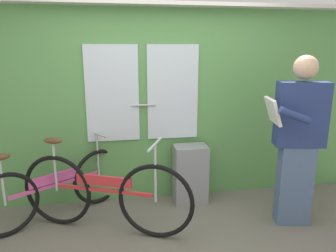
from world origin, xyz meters
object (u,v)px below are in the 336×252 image
at_px(bicycle_near_door, 104,194).
at_px(bicycle_leaning_behind, 56,188).
at_px(passenger_reading_newspaper, 298,139).
at_px(trash_bin_by_wall, 190,174).

distance_m(bicycle_near_door, bicycle_leaning_behind, 0.62).
relative_size(bicycle_near_door, passenger_reading_newspaper, 0.97).
distance_m(bicycle_leaning_behind, trash_bin_by_wall, 1.53).
xyz_separation_m(bicycle_leaning_behind, passenger_reading_newspaper, (2.47, -0.50, 0.57)).
distance_m(bicycle_leaning_behind, passenger_reading_newspaper, 2.58).
bearing_deg(trash_bin_by_wall, bicycle_leaning_behind, -173.95).
bearing_deg(bicycle_leaning_behind, passenger_reading_newspaper, -44.97).
bearing_deg(passenger_reading_newspaper, trash_bin_by_wall, -23.23).
height_order(bicycle_near_door, passenger_reading_newspaper, passenger_reading_newspaper).
bearing_deg(trash_bin_by_wall, bicycle_near_door, -153.75).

